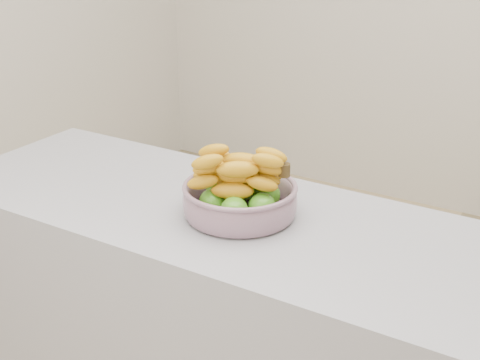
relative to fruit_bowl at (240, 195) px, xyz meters
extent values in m
cylinder|color=#8B93A7|center=(0.00, 0.00, -0.05)|extent=(0.25, 0.25, 0.01)
torus|color=#8B93A7|center=(0.00, 0.00, 0.02)|extent=(0.30, 0.30, 0.01)
sphere|color=#459C1A|center=(0.03, -0.07, -0.01)|extent=(0.07, 0.07, 0.07)
sphere|color=#459C1A|center=(0.07, -0.01, -0.01)|extent=(0.07, 0.07, 0.07)
sphere|color=#459C1A|center=(0.05, 0.06, -0.01)|extent=(0.07, 0.07, 0.07)
sphere|color=#459C1A|center=(-0.03, 0.07, -0.01)|extent=(0.07, 0.07, 0.07)
sphere|color=#459C1A|center=(-0.07, 0.01, -0.01)|extent=(0.07, 0.07, 0.07)
sphere|color=#459C1A|center=(-0.05, -0.06, -0.01)|extent=(0.07, 0.07, 0.07)
ellipsoid|color=#FEB015|center=(0.01, -0.05, 0.03)|extent=(0.19, 0.12, 0.04)
ellipsoid|color=#FEB015|center=(-0.01, 0.00, 0.03)|extent=(0.19, 0.11, 0.04)
ellipsoid|color=#FEB015|center=(-0.03, 0.04, 0.03)|extent=(0.19, 0.09, 0.04)
ellipsoid|color=#FEB015|center=(0.01, -0.02, 0.07)|extent=(0.18, 0.13, 0.04)
ellipsoid|color=#FEB015|center=(-0.01, 0.03, 0.07)|extent=(0.19, 0.07, 0.04)
ellipsoid|color=#FEB015|center=(0.01, 0.00, 0.09)|extent=(0.19, 0.11, 0.04)
ellipsoid|color=#FEB015|center=(0.02, -0.04, 0.09)|extent=(0.18, 0.14, 0.04)
cylinder|color=#3C2C13|center=(0.11, 0.04, 0.08)|extent=(0.03, 0.03, 0.03)
camera|label=1|loc=(0.82, -1.34, 0.71)|focal=50.00mm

